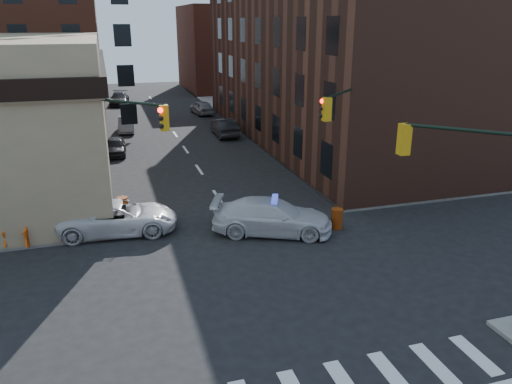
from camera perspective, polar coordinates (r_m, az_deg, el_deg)
ground at (r=20.83m, az=1.69°, el=-9.44°), size 140.00×140.00×0.00m
sidewalk_ne at (r=58.65m, az=13.18°, el=8.85°), size 34.00×54.50×0.15m
commercial_row_ne at (r=44.18m, az=8.87°, el=15.00°), size 14.00×34.00×14.00m
filler_nw at (r=80.03m, az=-25.03°, el=15.94°), size 20.00×18.00×16.00m
filler_ne at (r=78.02m, az=-2.05°, el=16.11°), size 16.00×16.00×12.00m
signal_pole_se at (r=17.59m, az=26.98°, el=-0.68°), size 5.40×5.27×8.00m
signal_pole_nw at (r=23.37m, az=-16.28°, el=4.43°), size 3.58×3.67×8.00m
signal_pole_ne at (r=26.14m, az=10.33°, el=6.38°), size 3.67×3.58×8.00m
tree_ne_near at (r=45.82m, az=0.39°, el=10.94°), size 3.00×3.00×4.85m
tree_ne_far at (r=53.45m, az=-2.19°, el=12.08°), size 3.00×3.00×4.85m
police_car at (r=24.41m, az=1.86°, el=-2.81°), size 6.31×4.39×1.70m
pickup at (r=25.36m, az=-15.48°, el=-2.81°), size 5.95×3.18×1.59m
parked_car_wnear at (r=40.39m, az=-15.81°, el=5.04°), size 1.78×3.99×1.33m
parked_car_wfar at (r=48.74m, az=-14.56°, el=7.48°), size 1.80×4.25×1.36m
parked_car_wdeep at (r=65.16m, az=-15.36°, el=10.27°), size 2.72×5.46×1.52m
parked_car_enear at (r=45.48m, az=-3.64°, el=7.41°), size 1.73×4.90×1.61m
parked_car_efar at (r=56.62m, az=-6.20°, el=9.58°), size 2.28×4.60×1.51m
pedestrian_a at (r=27.72m, az=-22.67°, el=-1.02°), size 0.74×0.51×1.94m
pedestrian_c at (r=25.45m, az=-26.35°, el=-3.60°), size 1.04×0.55×1.68m
barrel_road at (r=25.33m, az=9.22°, el=-3.02°), size 0.71×0.71×1.05m
barrel_bank at (r=27.50m, az=-14.98°, el=-1.63°), size 0.63×0.63×1.06m
barricade_nw_a at (r=26.84m, az=-20.18°, el=-2.50°), size 1.28×0.73×0.92m
barricade_nw_b at (r=25.25m, az=-25.56°, el=-4.59°), size 1.34×0.89×0.92m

